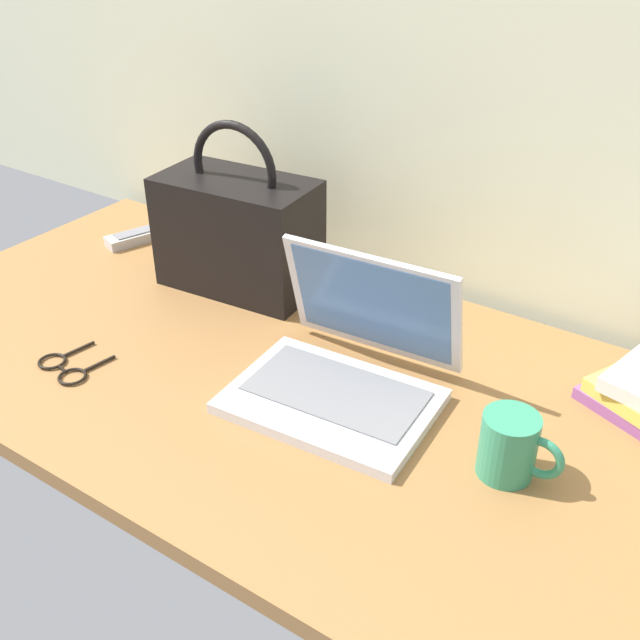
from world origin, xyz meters
TOP-DOWN VIEW (x-y plane):
  - desk at (0.00, 0.00)m, footprint 1.60×0.76m
  - laptop at (0.09, 0.01)m, footprint 0.32×0.30m
  - coffee_mug at (0.38, -0.03)m, footprint 0.12×0.08m
  - remote_control_near at (-0.59, 0.23)m, footprint 0.10×0.17m
  - eyeglasses at (-0.33, -0.21)m, footprint 0.12×0.12m
  - handbag at (-0.27, 0.19)m, footprint 0.31×0.18m

SIDE VIEW (x-z plane):
  - desk at x=0.00m, z-range 0.00..0.03m
  - eyeglasses at x=-0.33m, z-range 0.03..0.04m
  - remote_control_near at x=-0.59m, z-range 0.03..0.05m
  - laptop at x=0.09m, z-range -0.03..0.18m
  - coffee_mug at x=0.38m, z-range 0.03..0.13m
  - handbag at x=-0.27m, z-range -0.02..0.31m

